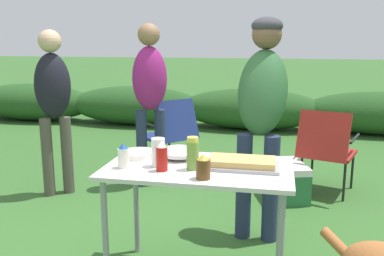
{
  "coord_description": "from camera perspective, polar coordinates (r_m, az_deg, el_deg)",
  "views": [
    {
      "loc": [
        0.45,
        -2.38,
        1.48
      ],
      "look_at": [
        -0.12,
        0.37,
        0.89
      ],
      "focal_mm": 40.0,
      "sensor_mm": 36.0,
      "label": 1
    }
  ],
  "objects": [
    {
      "name": "shrub_hedge",
      "position": [
        7.14,
        7.85,
        2.53
      ],
      "size": [
        14.4,
        0.9,
        0.67
      ],
      "color": "#234C1E",
      "rests_on": "ground"
    },
    {
      "name": "folding_table",
      "position": [
        2.56,
        0.87,
        -6.77
      ],
      "size": [
        1.1,
        0.64,
        0.74
      ],
      "color": "silver",
      "rests_on": "ground"
    },
    {
      "name": "food_tray",
      "position": [
        2.52,
        6.67,
        -4.7
      ],
      "size": [
        0.44,
        0.24,
        0.06
      ],
      "color": "#9E9EA3",
      "rests_on": "folding_table"
    },
    {
      "name": "plate_stack",
      "position": [
        2.75,
        -7.13,
        -3.45
      ],
      "size": [
        0.22,
        0.22,
        0.04
      ],
      "primitive_type": "cylinder",
      "color": "white",
      "rests_on": "folding_table"
    },
    {
      "name": "mixing_bowl",
      "position": [
        2.69,
        -1.84,
        -3.24
      ],
      "size": [
        0.25,
        0.25,
        0.08
      ],
      "primitive_type": "ellipsoid",
      "color": "silver",
      "rests_on": "folding_table"
    },
    {
      "name": "paper_cup_stack",
      "position": [
        2.53,
        -4.53,
        -3.25
      ],
      "size": [
        0.08,
        0.08,
        0.17
      ],
      "primitive_type": "cylinder",
      "color": "white",
      "rests_on": "folding_table"
    },
    {
      "name": "ketchup_bottle",
      "position": [
        2.44,
        -4.05,
        -3.79
      ],
      "size": [
        0.07,
        0.07,
        0.18
      ],
      "color": "red",
      "rests_on": "folding_table"
    },
    {
      "name": "relish_jar",
      "position": [
        2.45,
        0.08,
        -3.45
      ],
      "size": [
        0.07,
        0.07,
        0.19
      ],
      "color": "olive",
      "rests_on": "folding_table"
    },
    {
      "name": "mayo_bottle",
      "position": [
        2.52,
        -9.12,
        -3.72
      ],
      "size": [
        0.07,
        0.07,
        0.15
      ],
      "color": "silver",
      "rests_on": "folding_table"
    },
    {
      "name": "beer_bottle",
      "position": [
        2.3,
        1.5,
        -5.22
      ],
      "size": [
        0.08,
        0.08,
        0.14
      ],
      "color": "brown",
      "rests_on": "folding_table"
    },
    {
      "name": "standing_person_in_gray_fleece",
      "position": [
        3.18,
        9.34,
        3.52
      ],
      "size": [
        0.41,
        0.52,
        1.64
      ],
      "rotation": [
        0.0,
        0.0,
        -0.1
      ],
      "color": "#232D4C",
      "rests_on": "ground"
    },
    {
      "name": "standing_person_in_navy_coat",
      "position": [
        4.18,
        -17.99,
        3.95
      ],
      "size": [
        0.4,
        0.39,
        1.56
      ],
      "rotation": [
        0.0,
        0.0,
        0.64
      ],
      "color": "#4C473D",
      "rests_on": "ground"
    },
    {
      "name": "standing_person_in_olive_jacket",
      "position": [
        4.26,
        -5.63,
        5.12
      ],
      "size": [
        0.42,
        0.38,
        1.62
      ],
      "rotation": [
        0.0,
        0.0,
        0.47
      ],
      "color": "#232D4C",
      "rests_on": "ground"
    },
    {
      "name": "camp_chair_green_behind_table",
      "position": [
        4.24,
        17.48,
        -2.49
      ],
      "size": [
        0.63,
        0.71,
        0.83
      ],
      "rotation": [
        0.0,
        0.0,
        -0.32
      ],
      "color": "maroon",
      "rests_on": "ground"
    },
    {
      "name": "camp_chair_near_hedge",
      "position": [
        4.77,
        -3.01,
        -0.4
      ],
      "size": [
        0.75,
        0.74,
        0.83
      ],
      "rotation": [
        0.0,
        0.0,
        0.85
      ],
      "color": "navy",
      "rests_on": "ground"
    },
    {
      "name": "cooler_box",
      "position": [
        4.14,
        12.44,
        -6.86
      ],
      "size": [
        0.44,
        0.55,
        0.34
      ],
      "rotation": [
        0.0,
        0.0,
        5.0
      ],
      "color": "#286B3D",
      "rests_on": "ground"
    }
  ]
}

